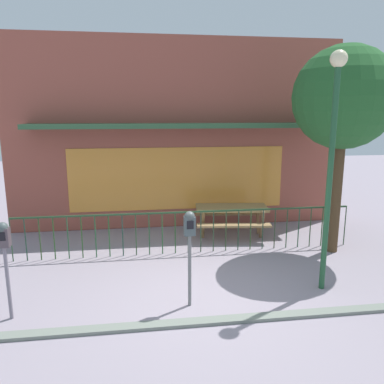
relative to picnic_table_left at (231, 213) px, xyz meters
name	(u,v)px	position (x,y,z in m)	size (l,w,h in m)	color
ground	(204,296)	(-1.25, -3.14, -0.61)	(40.00, 40.00, 0.00)	gray
pub_storefront	(177,135)	(-1.25, 1.26, 1.91)	(8.98, 1.28, 5.07)	brown
patio_fence_front	(188,224)	(-1.25, -1.04, 0.05)	(7.57, 0.04, 0.97)	#224225
picnic_table_left	(231,213)	(0.00, 0.00, 0.00)	(1.95, 1.57, 0.79)	#9E7D4B
parking_meter_near	(4,245)	(-4.32, -3.45, 0.58)	(0.18, 0.17, 1.54)	slate
parking_meter_far	(190,234)	(-1.54, -3.43, 0.62)	(0.18, 0.17, 1.60)	slate
street_tree	(344,99)	(2.03, -1.41, 2.79)	(2.18, 2.18, 4.52)	#4B3620
street_lamp	(333,140)	(0.91, -3.14, 2.05)	(0.28, 0.28, 4.10)	#21512F
curb_edge	(213,323)	(-1.25, -4.00, -0.61)	(12.58, 0.20, 0.11)	slate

